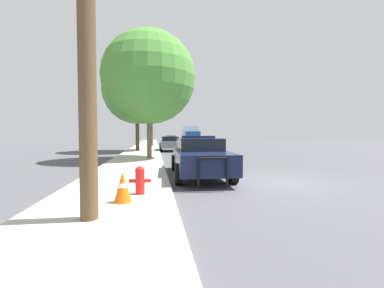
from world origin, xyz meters
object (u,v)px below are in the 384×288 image
(police_car, at_px, (199,156))
(traffic_cone, at_px, (123,187))
(utility_pole, at_px, (86,20))
(fire_hydrant, at_px, (140,179))
(car_background_distant, at_px, (170,139))
(car_background_midblock, at_px, (170,143))
(tree_sidewalk_mid, at_px, (137,90))
(tree_sidewalk_near, at_px, (149,77))
(box_truck, at_px, (190,134))
(traffic_light, at_px, (162,116))

(police_car, distance_m, traffic_cone, 4.67)
(utility_pole, bearing_deg, fire_hydrant, 66.37)
(fire_hydrant, height_order, traffic_cone, fire_hydrant)
(fire_hydrant, xyz_separation_m, car_background_distant, (3.17, 38.89, 0.21))
(car_background_midblock, distance_m, tree_sidewalk_mid, 5.69)
(tree_sidewalk_near, bearing_deg, utility_pole, -94.21)
(tree_sidewalk_near, relative_size, tree_sidewalk_mid, 0.92)
(utility_pole, bearing_deg, tree_sidewalk_near, 85.79)
(tree_sidewalk_near, bearing_deg, fire_hydrant, -90.32)
(fire_hydrant, distance_m, tree_sidewalk_mid, 17.94)
(utility_pole, height_order, car_background_midblock, utility_pole)
(box_truck, height_order, tree_sidewalk_near, tree_sidewalk_near)
(tree_sidewalk_near, bearing_deg, traffic_cone, -92.16)
(utility_pole, height_order, car_background_distant, utility_pole)
(traffic_light, height_order, traffic_cone, traffic_light)
(tree_sidewalk_mid, bearing_deg, traffic_light, 74.09)
(car_background_distant, bearing_deg, car_background_midblock, -98.21)
(fire_hydrant, xyz_separation_m, box_truck, (6.52, 37.33, 1.06))
(police_car, distance_m, car_background_midblock, 14.40)
(fire_hydrant, height_order, tree_sidewalk_near, tree_sidewalk_near)
(utility_pole, height_order, tree_sidewalk_mid, tree_sidewalk_mid)
(utility_pole, distance_m, car_background_distant, 40.97)
(utility_pole, bearing_deg, tree_sidewalk_mid, 91.11)
(tree_sidewalk_near, height_order, tree_sidewalk_mid, tree_sidewalk_mid)
(tree_sidewalk_near, bearing_deg, car_background_midblock, 77.79)
(fire_hydrant, height_order, traffic_light, traffic_light)
(police_car, height_order, car_background_distant, police_car)
(car_background_distant, relative_size, traffic_cone, 6.92)
(tree_sidewalk_mid, bearing_deg, car_background_distant, 78.77)
(tree_sidewalk_near, xyz_separation_m, traffic_cone, (-0.39, -10.26, -4.60))
(traffic_light, distance_m, box_truck, 13.06)
(car_background_distant, distance_m, traffic_cone, 39.76)
(traffic_cone, bearing_deg, traffic_light, 86.54)
(tree_sidewalk_near, bearing_deg, car_background_distant, 83.95)
(utility_pole, height_order, box_truck, utility_pole)
(car_background_distant, xyz_separation_m, box_truck, (3.35, -1.56, 0.85))
(box_truck, height_order, traffic_cone, box_truck)
(box_truck, bearing_deg, car_background_distant, -24.17)
(police_car, distance_m, tree_sidewalk_mid, 15.04)
(police_car, bearing_deg, fire_hydrant, 59.57)
(fire_hydrant, xyz_separation_m, traffic_light, (1.25, 25.59, 3.32))
(police_car, height_order, traffic_light, traffic_light)
(car_background_midblock, distance_m, box_truck, 20.24)
(car_background_distant, height_order, tree_sidewalk_mid, tree_sidewalk_mid)
(fire_hydrant, relative_size, traffic_cone, 1.03)
(utility_pole, bearing_deg, traffic_cone, 67.31)
(fire_hydrant, distance_m, traffic_light, 25.84)
(fire_hydrant, bearing_deg, tree_sidewalk_near, 89.68)
(car_background_midblock, height_order, tree_sidewalk_mid, tree_sidewalk_mid)
(traffic_light, bearing_deg, traffic_cone, -93.46)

